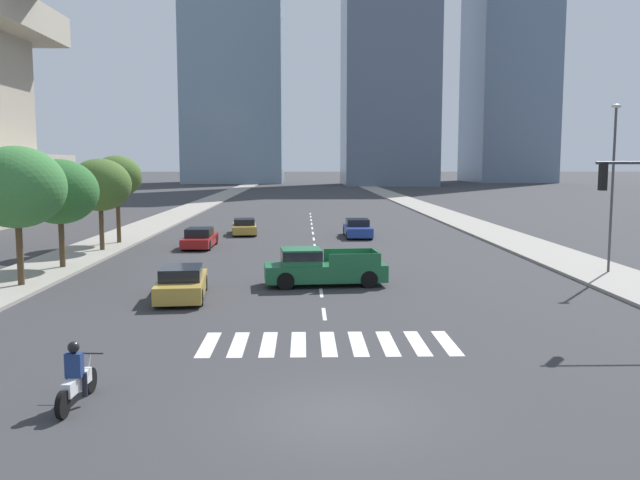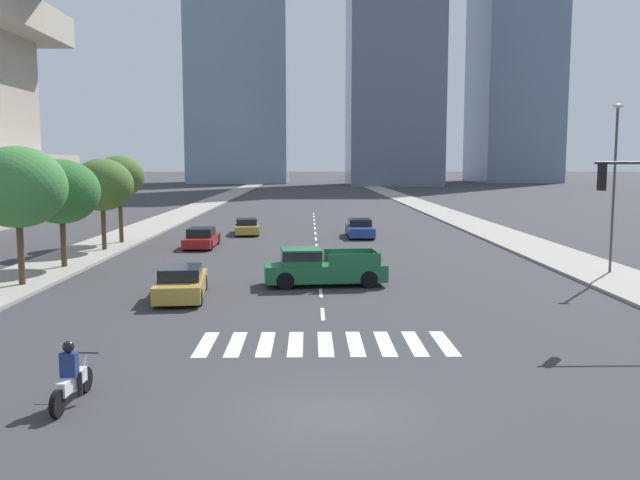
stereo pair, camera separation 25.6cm
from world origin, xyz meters
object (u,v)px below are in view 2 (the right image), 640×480
at_px(street_lamp_east, 614,176).
at_px(street_tree_second, 61,192).
at_px(sedan_red_0, 202,238).
at_px(street_tree_third, 102,185).
at_px(street_tree_nearest, 17,187).
at_px(motorcycle_lead, 71,379).
at_px(pickup_truck, 319,267).
at_px(sedan_gold_3, 247,227).
at_px(sedan_blue_1, 360,229).
at_px(street_tree_fourth, 119,177).
at_px(sedan_gold_2, 181,283).

relative_size(street_lamp_east, street_tree_second, 1.47).
relative_size(sedan_red_0, street_tree_third, 0.85).
xyz_separation_m(sedan_red_0, street_tree_nearest, (-5.62, -13.96, 3.80)).
bearing_deg(motorcycle_lead, pickup_truck, -18.87).
xyz_separation_m(street_lamp_east, street_tree_third, (-27.18, 9.00, -0.69)).
bearing_deg(street_lamp_east, sedan_gold_3, 135.43).
bearing_deg(sedan_red_0, motorcycle_lead, -176.47).
height_order(sedan_blue_1, street_tree_third, street_tree_third).
bearing_deg(street_lamp_east, sedan_red_0, 152.73).
xyz_separation_m(motorcycle_lead, street_tree_third, (-7.19, 26.24, 3.51)).
bearing_deg(sedan_gold_3, sedan_blue_1, -108.95).
bearing_deg(street_tree_third, sedan_gold_3, 52.42).
height_order(pickup_truck, street_tree_second, street_tree_second).
relative_size(street_lamp_east, street_tree_nearest, 1.34).
xyz_separation_m(street_lamp_east, street_tree_fourth, (-27.18, 12.77, -0.27)).
bearing_deg(street_tree_third, street_tree_nearest, -90.00).
bearing_deg(street_tree_nearest, motorcycle_lead, -63.45).
relative_size(pickup_truck, street_lamp_east, 0.68).
bearing_deg(street_tree_nearest, street_tree_third, 90.00).
distance_m(sedan_red_0, sedan_blue_1, 12.22).
height_order(sedan_red_0, street_lamp_east, street_lamp_east).
distance_m(street_lamp_east, street_tree_nearest, 27.33).
relative_size(motorcycle_lead, street_tree_third, 0.40).
relative_size(pickup_truck, street_tree_second, 1.01).
height_order(pickup_truck, sedan_gold_3, pickup_truck).
relative_size(street_lamp_east, street_tree_third, 1.45).
relative_size(sedan_red_0, street_tree_second, 0.87).
bearing_deg(sedan_gold_3, motorcycle_lead, 173.57).
relative_size(street_lamp_east, street_tree_fourth, 1.40).
relative_size(pickup_truck, street_tree_third, 0.99).
bearing_deg(sedan_blue_1, pickup_truck, -10.01).
bearing_deg(street_lamp_east, motorcycle_lead, -139.22).
xyz_separation_m(street_tree_nearest, street_tree_second, (0.00, 5.06, -0.41)).
distance_m(sedan_blue_1, street_tree_fourth, 17.29).
bearing_deg(pickup_truck, sedan_gold_2, 20.54).
distance_m(pickup_truck, sedan_gold_2, 6.22).
relative_size(pickup_truck, sedan_blue_1, 1.14).
height_order(motorcycle_lead, street_lamp_east, street_lamp_east).
bearing_deg(street_tree_fourth, motorcycle_lead, -76.53).
relative_size(sedan_gold_2, street_tree_fourth, 0.84).
distance_m(sedan_gold_3, street_tree_fourth, 10.78).
bearing_deg(street_tree_second, street_tree_third, 90.00).
bearing_deg(street_tree_fourth, sedan_blue_1, 14.79).
xyz_separation_m(motorcycle_lead, street_tree_second, (-7.19, 19.46, 3.39)).
bearing_deg(sedan_gold_2, street_tree_nearest, 66.76).
height_order(sedan_gold_2, street_tree_fourth, street_tree_fourth).
bearing_deg(street_tree_nearest, sedan_red_0, 68.07).
bearing_deg(street_tree_nearest, street_tree_second, 90.00).
distance_m(motorcycle_lead, street_tree_fourth, 31.12).
distance_m(sedan_red_0, street_tree_second, 11.06).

